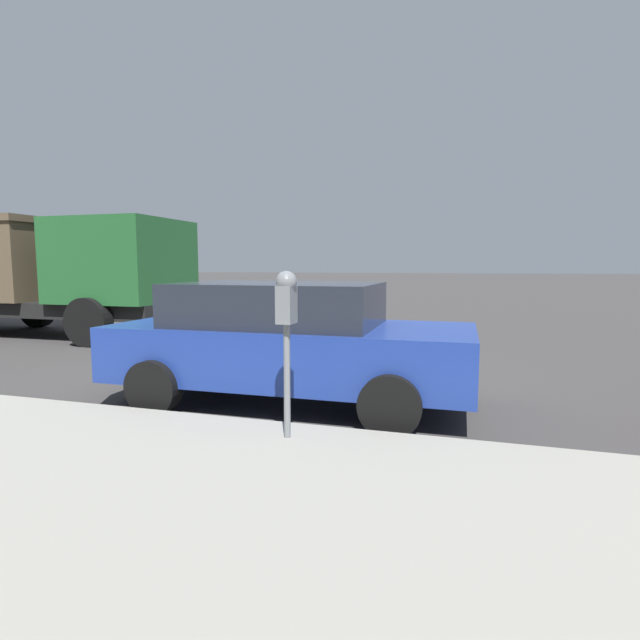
% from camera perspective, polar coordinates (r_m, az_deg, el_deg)
% --- Properties ---
extents(ground_plane, '(220.00, 220.00, 0.00)m').
position_cam_1_polar(ground_plane, '(7.41, -3.50, -7.09)').
color(ground_plane, '#3D3A3A').
extents(parking_meter, '(0.21, 0.19, 1.52)m').
position_cam_1_polar(parking_meter, '(4.45, -3.84, 1.00)').
color(parking_meter, gray).
rests_on(parking_meter, sidewalk).
extents(car_blue, '(2.08, 4.40, 1.49)m').
position_cam_1_polar(car_blue, '(6.18, -3.70, -2.31)').
color(car_blue, navy).
rests_on(car_blue, ground_plane).
extents(dump_truck, '(2.79, 8.51, 2.84)m').
position_cam_1_polar(dump_truck, '(14.58, -31.32, 5.03)').
color(dump_truck, black).
rests_on(dump_truck, ground_plane).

